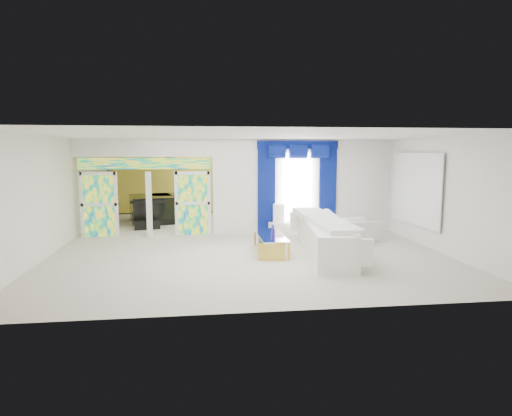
{
  "coord_description": "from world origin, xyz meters",
  "views": [
    {
      "loc": [
        -1.19,
        -12.84,
        2.62
      ],
      "look_at": [
        0.3,
        -1.2,
        1.1
      ],
      "focal_mm": 30.76,
      "sensor_mm": 36.0,
      "label": 1
    }
  ],
  "objects": [
    {
      "name": "armchair",
      "position": [
        3.48,
        -0.55,
        0.31
      ],
      "size": [
        1.03,
        1.13,
        0.63
      ],
      "primitive_type": "imported",
      "rotation": [
        0.0,
        0.0,
        1.78
      ],
      "color": "white",
      "rests_on": "ground"
    },
    {
      "name": "decanters",
      "position": [
        0.64,
        -2.01,
        0.54
      ],
      "size": [
        0.15,
        0.55,
        0.25
      ],
      "color": "white",
      "rests_on": "coffee_table"
    },
    {
      "name": "stained_panel_left",
      "position": [
        -4.28,
        1.0,
        1.0
      ],
      "size": [
        0.95,
        0.04,
        2.0
      ],
      "primitive_type": "cube",
      "color": "#994C3F",
      "rests_on": "ground"
    },
    {
      "name": "floor",
      "position": [
        0.0,
        0.0,
        0.0
      ],
      "size": [
        12.0,
        12.0,
        0.0
      ],
      "primitive_type": "plane",
      "color": "#B7AF9E",
      "rests_on": "ground"
    },
    {
      "name": "grand_piano",
      "position": [
        -3.0,
        3.75,
        0.49
      ],
      "size": [
        1.86,
        2.21,
        0.98
      ],
      "primitive_type": "cube",
      "rotation": [
        0.0,
        0.0,
        0.21
      ],
      "color": "black",
      "rests_on": "ground"
    },
    {
      "name": "wall_mirror",
      "position": [
        4.94,
        -1.0,
        1.55
      ],
      "size": [
        0.04,
        2.7,
        1.9
      ],
      "primitive_type": "cube",
      "color": "white",
      "rests_on": "ground"
    },
    {
      "name": "coffee_table",
      "position": [
        0.63,
        -1.69,
        0.22
      ],
      "size": [
        0.9,
        2.02,
        0.43
      ],
      "primitive_type": "cube",
      "rotation": [
        0.0,
        0.0,
        -0.13
      ],
      "color": "gold",
      "rests_on": "ground"
    },
    {
      "name": "tv_console",
      "position": [
        -4.6,
        3.4,
        0.4
      ],
      "size": [
        0.59,
        0.55,
        0.8
      ],
      "primitive_type": "cube",
      "rotation": [
        0.0,
        0.0,
        -0.08
      ],
      "color": "tan",
      "rests_on": "ground"
    },
    {
      "name": "blue_drape_right",
      "position": [
        2.9,
        0.87,
        1.4
      ],
      "size": [
        0.55,
        0.1,
        2.8
      ],
      "primitive_type": "cube",
      "color": "#03044A",
      "rests_on": "ground"
    },
    {
      "name": "stained_panel_right",
      "position": [
        -1.42,
        1.0,
        1.0
      ],
      "size": [
        0.95,
        0.04,
        2.0
      ],
      "primitive_type": "cube",
      "color": "#994C3F",
      "rests_on": "ground"
    },
    {
      "name": "gold_curtains",
      "position": [
        0.0,
        5.9,
        1.5
      ],
      "size": [
        9.7,
        0.12,
        2.9
      ],
      "primitive_type": "cube",
      "color": "gold",
      "rests_on": "ground"
    },
    {
      "name": "chandelier",
      "position": [
        -2.3,
        3.4,
        2.65
      ],
      "size": [
        0.6,
        0.6,
        0.6
      ],
      "primitive_type": "sphere",
      "color": "gold",
      "rests_on": "ceiling"
    },
    {
      "name": "window_pane",
      "position": [
        1.9,
        0.9,
        1.45
      ],
      "size": [
        1.0,
        0.02,
        2.3
      ],
      "primitive_type": "cube",
      "color": "white",
      "rests_on": "dividing_wall"
    },
    {
      "name": "blue_pelmet",
      "position": [
        1.9,
        0.87,
        2.82
      ],
      "size": [
        2.6,
        0.12,
        0.25
      ],
      "primitive_type": "cube",
      "color": "#03044A",
      "rests_on": "dividing_wall"
    },
    {
      "name": "blue_drape_left",
      "position": [
        0.9,
        0.87,
        1.4
      ],
      "size": [
        0.55,
        0.1,
        2.8
      ],
      "primitive_type": "cube",
      "color": "#03044A",
      "rests_on": "ground"
    },
    {
      "name": "console_table",
      "position": [
        1.55,
        0.58,
        0.2
      ],
      "size": [
        1.22,
        0.52,
        0.4
      ],
      "primitive_type": "cube",
      "rotation": [
        0.0,
        0.0,
        0.12
      ],
      "color": "white",
      "rests_on": "ground"
    },
    {
      "name": "white_sofa",
      "position": [
        1.98,
        -1.99,
        0.41
      ],
      "size": [
        1.47,
        4.39,
        0.82
      ],
      "primitive_type": "cube",
      "rotation": [
        0.0,
        0.0,
        -0.13
      ],
      "color": "white",
      "rests_on": "ground"
    },
    {
      "name": "piano_bench",
      "position": [
        -3.0,
        2.15,
        0.14
      ],
      "size": [
        0.89,
        0.5,
        0.28
      ],
      "primitive_type": "cube",
      "rotation": [
        0.0,
        0.0,
        0.21
      ],
      "color": "black",
      "rests_on": "ground"
    },
    {
      "name": "dividing_header",
      "position": [
        -2.85,
        1.0,
        2.73
      ],
      "size": [
        4.3,
        0.18,
        0.55
      ],
      "primitive_type": "cube",
      "color": "white",
      "rests_on": "dividing_wall"
    },
    {
      "name": "stained_transom",
      "position": [
        -2.85,
        1.0,
        2.25
      ],
      "size": [
        4.0,
        0.05,
        0.35
      ],
      "primitive_type": "cube",
      "color": "#994C3F",
      "rests_on": "dividing_header"
    },
    {
      "name": "dividing_wall",
      "position": [
        2.15,
        1.0,
        1.5
      ],
      "size": [
        5.7,
        0.18,
        3.0
      ],
      "primitive_type": "cube",
      "color": "white",
      "rests_on": "ground"
    },
    {
      "name": "table_lamp",
      "position": [
        1.25,
        0.58,
        0.69
      ],
      "size": [
        0.36,
        0.36,
        0.58
      ],
      "primitive_type": "cylinder",
      "color": "white",
      "rests_on": "console_table"
    }
  ]
}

